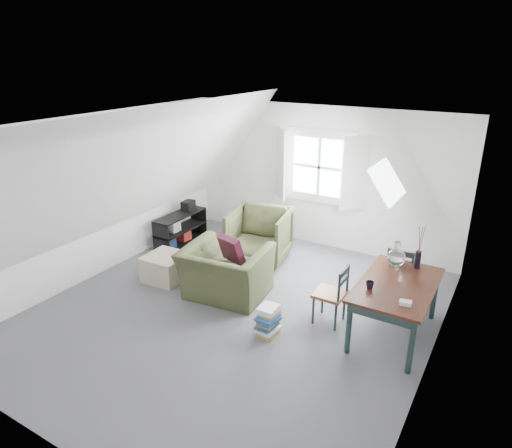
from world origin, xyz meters
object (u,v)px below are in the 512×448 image
Objects in this scene: armchair_far at (259,259)px; armchair_near at (226,295)px; dining_chair_far at (401,274)px; media_shelf at (179,231)px; ottoman at (166,267)px; magazine_stack at (268,321)px; dining_table at (397,290)px; dining_chair_near at (332,294)px.

armchair_near is at bearing -92.01° from armchair_far.
media_shelf is at bearing -7.75° from dining_chair_far.
armchair_near is at bearing 2.59° from ottoman.
armchair_far is 1.13× the size of dining_chair_far.
dining_chair_far is at bearing 2.17° from media_shelf.
media_shelf reaches higher than magazine_stack.
armchair_near is 1.19× the size of armchair_far.
dining_table is 1.30× the size of media_shelf.
dining_table is (2.55, -1.05, 0.62)m from armchair_far.
ottoman is at bearing -4.01° from armchair_near.
magazine_stack is at bearing -27.79° from media_shelf.
ottoman is 0.69× the size of dining_chair_far.
dining_chair_far reaches higher than armchair_far.
armchair_far is 1.63m from ottoman.
dining_chair_near reaches higher than ottoman.
dining_chair_near is (-0.77, -0.13, -0.20)m from dining_table.
ottoman is at bearing -55.68° from media_shelf.
dining_chair_near reaches higher than armchair_near.
ottoman reaches higher than armchair_near.
magazine_stack is at bearing -45.23° from dining_chair_near.
dining_table is at bearing 179.63° from armchair_near.
dining_table is at bearing -9.00° from media_shelf.
magazine_stack is at bearing 145.10° from armchair_near.
dining_chair_near is 0.90m from magazine_stack.
dining_table reaches higher than armchair_near.
armchair_near is at bearing -89.89° from dining_chair_near.
dining_chair_near reaches higher than magazine_stack.
dining_chair_far is 0.78× the size of media_shelf.
dining_chair_far is (2.41, -0.23, 0.45)m from armchair_far.
dining_chair_far is (-0.14, 0.83, -0.17)m from dining_table.
dining_chair_far is 4.02m from media_shelf.
ottoman is at bearing 166.85° from magazine_stack.
dining_chair_far is 2.03m from magazine_stack.
armchair_far is at bearing 155.82° from dining_table.
magazine_stack is (2.82, -1.69, -0.06)m from media_shelf.
armchair_near is 1.11m from ottoman.
dining_table is (2.34, 0.26, 0.62)m from armchair_near.
media_shelf is at bearing 166.12° from dining_table.
media_shelf is at bearing 174.40° from armchair_far.
ottoman is 0.42× the size of dining_table.
ottoman is 1.40m from media_shelf.
media_shelf is (-0.73, 1.20, 0.06)m from ottoman.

